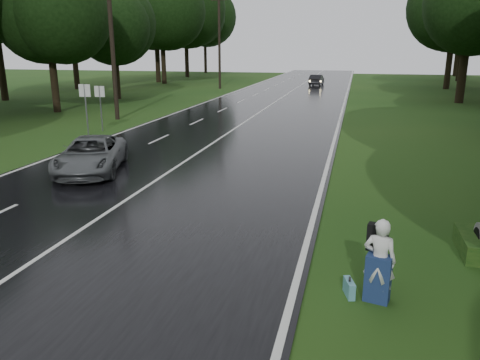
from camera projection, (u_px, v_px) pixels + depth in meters
name	position (u px, v px, depth m)	size (l,w,h in m)	color
ground	(33.00, 263.00, 10.43)	(160.00, 160.00, 0.00)	#244514
road	(243.00, 124.00, 29.10)	(12.00, 140.00, 0.04)	black
lane_center	(243.00, 123.00, 29.10)	(0.12, 140.00, 0.01)	silver
grey_car	(91.00, 155.00, 17.75)	(2.15, 4.67, 1.30)	#565A5C
far_car	(317.00, 80.00, 57.76)	(1.37, 3.92, 1.29)	black
hitchhiker	(379.00, 263.00, 8.70)	(0.67, 0.63, 1.64)	silver
suitcase	(349.00, 288.00, 9.02)	(0.13, 0.45, 0.32)	teal
utility_pole_mid	(118.00, 119.00, 31.01)	(1.80, 0.28, 9.81)	black
utility_pole_far	(220.00, 89.00, 53.75)	(1.80, 0.28, 10.61)	black
road_sign_a	(89.00, 136.00, 25.37)	(0.66, 0.10, 2.73)	white
road_sign_b	(103.00, 131.00, 26.76)	(0.61, 0.10, 2.53)	white
tree_left_d	(58.00, 112.00, 34.54)	(8.06, 8.06, 12.60)	black
tree_left_e	(118.00, 99.00, 43.24)	(7.40, 7.40, 11.56)	black
tree_left_f	(164.00, 84.00, 61.12)	(10.14, 10.14, 15.84)	black
tree_right_e	(459.00, 103.00, 40.13)	(9.29, 9.29, 14.51)	black
tree_right_f	(446.00, 89.00, 53.23)	(10.03, 10.03, 15.67)	black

